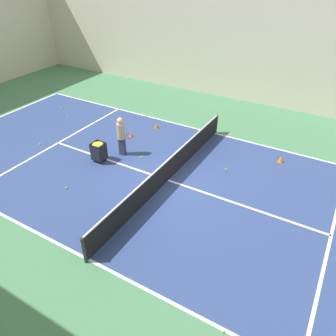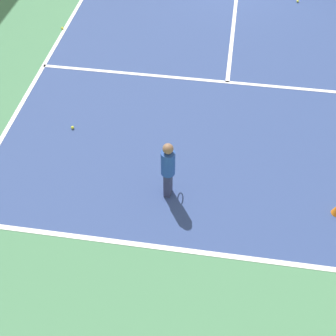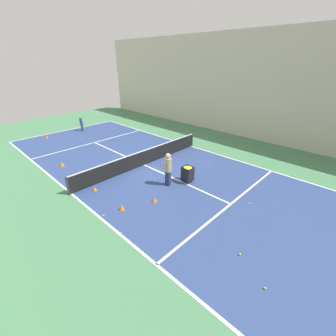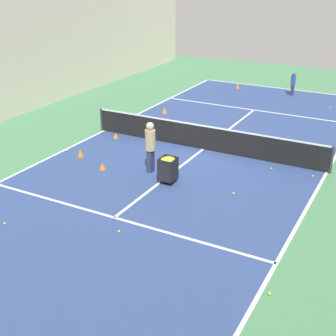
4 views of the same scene
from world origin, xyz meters
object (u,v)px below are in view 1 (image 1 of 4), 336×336
(tennis_net, at_px, (168,170))
(ball_cart, at_px, (98,149))
(training_cone_0, at_px, (131,134))
(coach_at_net, at_px, (121,134))

(tennis_net, relative_size, ball_cart, 10.83)
(training_cone_0, bearing_deg, coach_at_net, -157.45)
(coach_at_net, relative_size, ball_cart, 2.00)
(coach_at_net, relative_size, training_cone_0, 7.47)
(training_cone_0, bearing_deg, ball_cart, -177.08)
(ball_cart, bearing_deg, coach_at_net, -28.57)
(tennis_net, height_order, training_cone_0, tennis_net)
(tennis_net, height_order, coach_at_net, coach_at_net)
(coach_at_net, xyz_separation_m, training_cone_0, (1.57, 0.65, -0.90))
(coach_at_net, bearing_deg, training_cone_0, 108.81)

